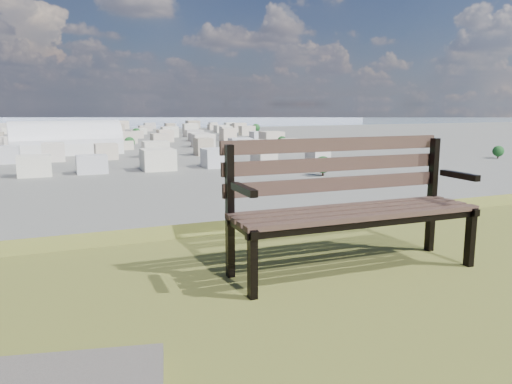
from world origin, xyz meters
name	(u,v)px	position (x,y,z in m)	size (l,w,h in m)	color
park_bench	(349,196)	(-0.85, 2.66, 25.57)	(1.95, 0.65, 1.01)	#453228
arena	(66,144)	(4.66, 283.05, 5.50)	(57.04, 27.83, 23.35)	silver
city_blocks	(55,136)	(0.00, 394.44, 3.50)	(395.00, 361.00, 7.00)	beige
city_trees	(7,142)	(-26.39, 319.00, 4.83)	(406.52, 387.20, 9.98)	#302018
bay_water	(51,120)	(0.00, 900.00, 0.00)	(2400.00, 700.00, 0.12)	#8FA6B6
far_hills	(23,105)	(-60.92, 1402.93, 25.47)	(2050.00, 340.00, 60.00)	#99A0BE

